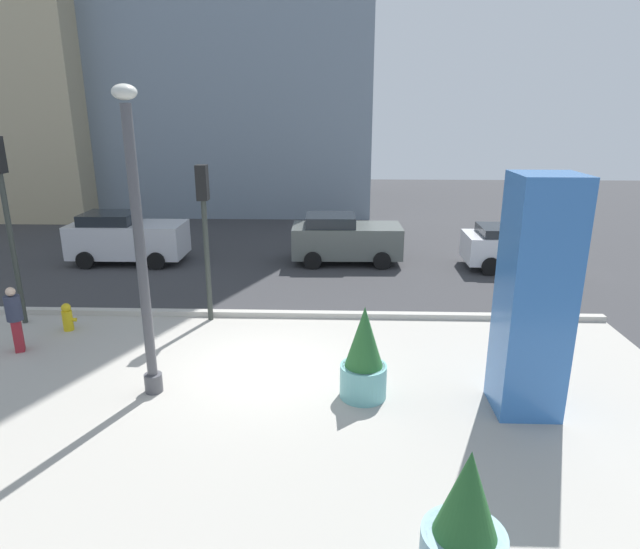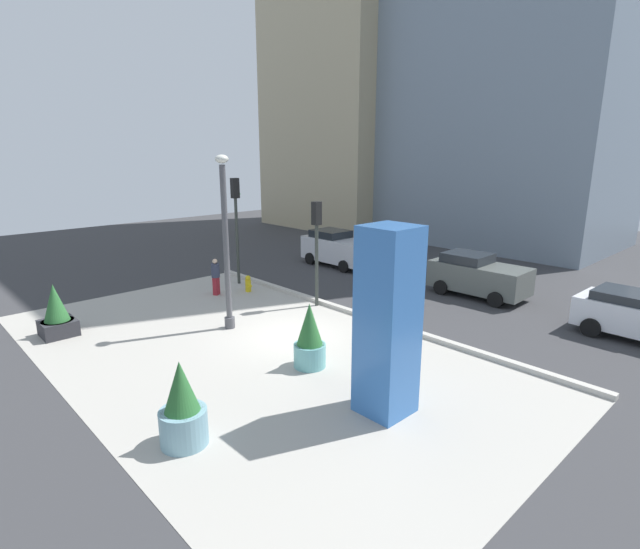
% 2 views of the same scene
% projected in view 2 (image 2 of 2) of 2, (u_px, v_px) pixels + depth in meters
% --- Properties ---
extents(ground_plane, '(60.00, 60.00, 0.00)m').
position_uv_depth(ground_plane, '(369.00, 310.00, 19.00)').
color(ground_plane, '#38383A').
extents(plaza_pavement, '(18.00, 10.00, 0.02)m').
position_uv_depth(plaza_pavement, '(243.00, 352.00, 15.01)').
color(plaza_pavement, '#ADA89E').
rests_on(plaza_pavement, ground_plane).
extents(curb_strip, '(18.00, 0.24, 0.16)m').
position_uv_depth(curb_strip, '(354.00, 313.00, 18.39)').
color(curb_strip, '#B7B2A8').
rests_on(curb_strip, ground_plane).
extents(lamp_post, '(0.44, 0.44, 5.99)m').
position_uv_depth(lamp_post, '(226.00, 247.00, 16.32)').
color(lamp_post, '#4C4C51').
rests_on(lamp_post, ground_plane).
extents(art_pillar_blue, '(1.16, 1.16, 4.52)m').
position_uv_depth(art_pillar_blue, '(388.00, 323.00, 11.06)').
color(art_pillar_blue, '#3870BC').
rests_on(art_pillar_blue, ground_plane).
extents(potted_plant_mid_plaza, '(0.94, 0.94, 1.94)m').
position_uv_depth(potted_plant_mid_plaza, '(310.00, 339.00, 13.79)').
color(potted_plant_mid_plaza, '#6BB2B2').
rests_on(potted_plant_mid_plaza, ground_plane).
extents(potted_plant_curbside, '(1.08, 1.08, 1.82)m').
position_uv_depth(potted_plant_curbside, '(56.00, 314.00, 16.15)').
color(potted_plant_curbside, '#2D2D33').
rests_on(potted_plant_curbside, ground_plane).
extents(potted_plant_near_right, '(1.02, 1.02, 1.92)m').
position_uv_depth(potted_plant_near_right, '(182.00, 409.00, 10.10)').
color(potted_plant_near_right, '#7AA8B7').
rests_on(potted_plant_near_right, ground_plane).
extents(fire_hydrant, '(0.36, 0.26, 0.75)m').
position_uv_depth(fire_hydrant, '(248.00, 284.00, 21.34)').
color(fire_hydrant, gold).
rests_on(fire_hydrant, ground_plane).
extents(traffic_light_far_side, '(0.28, 0.42, 4.21)m').
position_uv_depth(traffic_light_far_side, '(317.00, 236.00, 18.79)').
color(traffic_light_far_side, '#333833').
rests_on(traffic_light_far_side, ground_plane).
extents(traffic_light_corner, '(0.28, 0.42, 4.93)m').
position_uv_depth(traffic_light_corner, '(236.00, 214.00, 21.95)').
color(traffic_light_corner, '#333833').
rests_on(traffic_light_corner, ground_plane).
extents(car_passing_lane, '(4.19, 2.07, 1.89)m').
position_uv_depth(car_passing_lane, '(338.00, 248.00, 26.18)').
color(car_passing_lane, silver).
rests_on(car_passing_lane, ground_plane).
extents(car_far_lane, '(4.08, 2.16, 1.81)m').
position_uv_depth(car_far_lane, '(478.00, 275.00, 20.63)').
color(car_far_lane, '#565B56').
rests_on(car_far_lane, ground_plane).
extents(car_curb_west, '(3.86, 2.12, 1.55)m').
position_uv_depth(car_curb_west, '(640.00, 316.00, 15.87)').
color(car_curb_west, silver).
rests_on(car_curb_west, ground_plane).
extents(pedestrian_on_sidewalk, '(0.48, 0.48, 1.61)m').
position_uv_depth(pedestrian_on_sidewalk, '(216.00, 275.00, 20.75)').
color(pedestrian_on_sidewalk, maroon).
rests_on(pedestrian_on_sidewalk, ground_plane).
extents(office_block_flanking, '(11.28, 8.93, 31.40)m').
position_uv_depth(office_block_flanking, '(345.00, 24.00, 37.25)').
color(office_block_flanking, tan).
rests_on(office_block_flanking, ground_plane).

